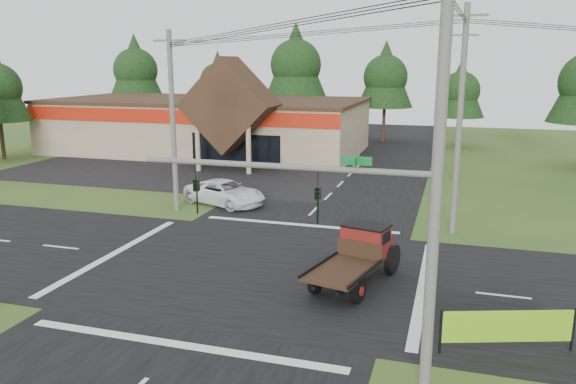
% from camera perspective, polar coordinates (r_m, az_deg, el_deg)
% --- Properties ---
extents(ground, '(120.00, 120.00, 0.00)m').
position_cam_1_polar(ground, '(24.43, -3.24, -7.82)').
color(ground, '#2B4F1C').
rests_on(ground, ground).
extents(road_ns, '(12.00, 120.00, 0.02)m').
position_cam_1_polar(road_ns, '(24.42, -3.24, -7.80)').
color(road_ns, black).
rests_on(road_ns, ground).
extents(road_ew, '(120.00, 12.00, 0.02)m').
position_cam_1_polar(road_ew, '(24.42, -3.24, -7.80)').
color(road_ew, black).
rests_on(road_ew, ground).
extents(parking_apron, '(28.00, 14.00, 0.02)m').
position_cam_1_polar(parking_apron, '(46.78, -11.46, 2.07)').
color(parking_apron, black).
rests_on(parking_apron, ground).
extents(cvs_building, '(30.40, 18.20, 9.19)m').
position_cam_1_polar(cvs_building, '(56.50, -8.07, 6.88)').
color(cvs_building, '#998968').
rests_on(cvs_building, ground).
extents(traffic_signal_mast, '(8.12, 0.24, 7.00)m').
position_cam_1_polar(traffic_signal_mast, '(14.71, 7.99, -3.92)').
color(traffic_signal_mast, '#595651').
rests_on(traffic_signal_mast, ground).
extents(utility_pole_nr, '(2.00, 0.30, 11.00)m').
position_cam_1_polar(utility_pole_nr, '(14.26, 14.83, 0.27)').
color(utility_pole_nr, '#595651').
rests_on(utility_pole_nr, ground).
extents(utility_pole_nw, '(2.00, 0.30, 10.50)m').
position_cam_1_polar(utility_pole_nw, '(33.60, -11.63, 7.12)').
color(utility_pole_nw, '#595651').
rests_on(utility_pole_nw, ground).
extents(utility_pole_ne, '(2.00, 0.30, 11.50)m').
position_cam_1_polar(utility_pole_ne, '(29.56, 17.04, 7.03)').
color(utility_pole_ne, '#595651').
rests_on(utility_pole_ne, ground).
extents(utility_pole_n, '(2.00, 0.30, 11.20)m').
position_cam_1_polar(utility_pole_n, '(43.53, 17.07, 8.57)').
color(utility_pole_n, '#595651').
rests_on(utility_pole_n, ground).
extents(tree_row_a, '(6.72, 6.72, 12.12)m').
position_cam_1_polar(tree_row_a, '(72.18, -15.24, 12.06)').
color(tree_row_a, '#332316').
rests_on(tree_row_a, ground).
extents(tree_row_b, '(5.60, 5.60, 10.10)m').
position_cam_1_polar(tree_row_b, '(69.32, -7.10, 11.28)').
color(tree_row_b, '#332316').
rests_on(tree_row_b, ground).
extents(tree_row_c, '(7.28, 7.28, 13.13)m').
position_cam_1_polar(tree_row_c, '(64.94, 0.80, 13.04)').
color(tree_row_c, '#332316').
rests_on(tree_row_c, ground).
extents(tree_row_d, '(6.16, 6.16, 11.11)m').
position_cam_1_polar(tree_row_d, '(63.93, 9.88, 11.65)').
color(tree_row_d, '#332316').
rests_on(tree_row_d, ground).
extents(tree_row_e, '(5.04, 5.04, 9.09)m').
position_cam_1_polar(tree_row_e, '(61.49, 17.12, 9.98)').
color(tree_row_e, '#332316').
rests_on(tree_row_e, ground).
extents(antique_flatbed_truck, '(3.31, 5.75, 2.26)m').
position_cam_1_polar(antique_flatbed_truck, '(22.56, 6.77, -6.63)').
color(antique_flatbed_truck, '#5B1A0D').
rests_on(antique_flatbed_truck, ground).
extents(roadside_banner, '(4.00, 1.43, 1.43)m').
position_cam_1_polar(roadside_banner, '(18.80, 21.36, -13.01)').
color(roadside_banner, '#79B918').
rests_on(roadside_banner, ground).
extents(white_pickup, '(5.97, 4.29, 1.51)m').
position_cam_1_polar(white_pickup, '(35.28, -6.43, -0.05)').
color(white_pickup, white).
rests_on(white_pickup, ground).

